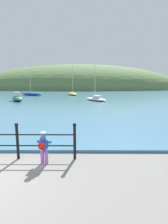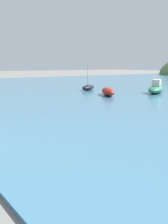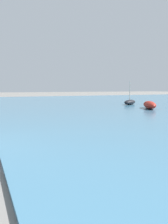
% 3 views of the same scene
% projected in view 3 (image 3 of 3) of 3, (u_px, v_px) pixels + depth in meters
% --- Properties ---
extents(boat_nearest_quay, '(3.07, 2.28, 0.64)m').
position_uv_depth(boat_nearest_quay, '(150.00, 105.00, 18.51)').
color(boat_nearest_quay, maroon).
rests_on(boat_nearest_quay, water).
extents(boat_green_fishing, '(2.10, 2.55, 2.50)m').
position_uv_depth(boat_green_fishing, '(130.00, 102.00, 23.21)').
color(boat_green_fishing, black).
rests_on(boat_green_fishing, water).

